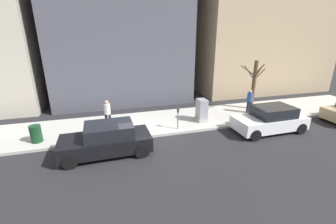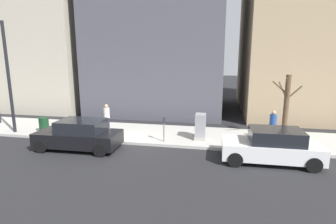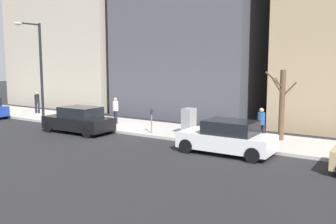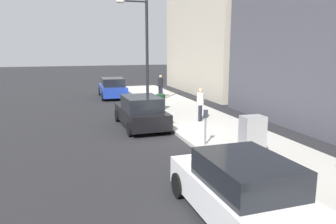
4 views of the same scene
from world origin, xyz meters
name	(u,v)px [view 4 (image 4 of 4)]	position (x,y,z in m)	size (l,w,h in m)	color
ground_plane	(176,135)	(0.00, 0.00, 0.00)	(120.00, 120.00, 0.00)	#232326
sidewalk	(217,130)	(2.00, 0.00, 0.07)	(4.00, 36.00, 0.15)	#B2AFA8
parked_car_white	(242,191)	(-1.01, -7.35, 0.74)	(1.97, 4.22, 1.52)	white
parked_car_black	(141,112)	(-1.10, 1.92, 0.74)	(1.99, 4.24, 1.52)	black
parked_car_blue	(113,88)	(-1.01, 12.03, 0.74)	(2.04, 4.26, 1.52)	#1E389E
parking_meter	(206,123)	(0.45, -2.14, 0.98)	(0.14, 0.10, 1.35)	slate
utility_box	(252,138)	(1.30, -4.02, 0.85)	(0.83, 0.61, 1.43)	#A8A399
streetlamp	(143,44)	(0.28, 7.20, 4.02)	(1.97, 0.32, 6.50)	black
trash_bin	(161,102)	(0.90, 5.43, 0.60)	(0.56, 0.56, 0.90)	#14381E
pedestrian_midblock	(200,102)	(1.91, 1.77, 1.09)	(0.36, 0.37, 1.66)	#1E1E2D
pedestrian_far_corner	(161,85)	(2.26, 10.06, 1.09)	(0.36, 0.38, 1.66)	#1E1E2D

